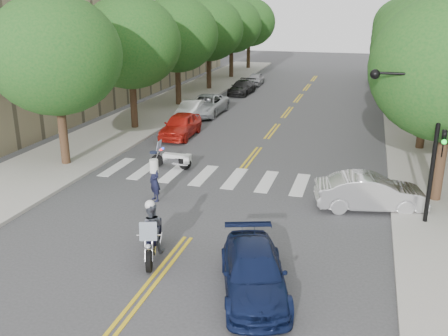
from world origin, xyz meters
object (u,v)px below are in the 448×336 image
at_px(motorcycle_police, 151,231).
at_px(convertible, 370,192).
at_px(officer_standing, 155,181).
at_px(motorcycle_parked, 174,159).
at_px(sedan_blue, 254,272).

distance_m(motorcycle_police, convertible, 9.15).
distance_m(officer_standing, convertible, 8.83).
bearing_deg(convertible, motorcycle_police, 119.39).
xyz_separation_m(motorcycle_parked, sedan_blue, (6.33, -9.89, 0.16)).
xyz_separation_m(motorcycle_police, convertible, (6.83, 6.08, -0.17)).
xyz_separation_m(motorcycle_police, motorcycle_parked, (-2.65, 8.72, -0.41)).
relative_size(motorcycle_parked, officer_standing, 1.23).
bearing_deg(convertible, sedan_blue, 144.27).
bearing_deg(sedan_blue, officer_standing, 116.04).
height_order(motorcycle_parked, officer_standing, officer_standing).
bearing_deg(convertible, motorcycle_parked, 62.12).
height_order(motorcycle_parked, sedan_blue, motorcycle_parked).
xyz_separation_m(motorcycle_police, sedan_blue, (3.69, -1.17, -0.25)).
distance_m(motorcycle_parked, officer_standing, 4.31).
bearing_deg(motorcycle_police, motorcycle_parked, -91.52).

